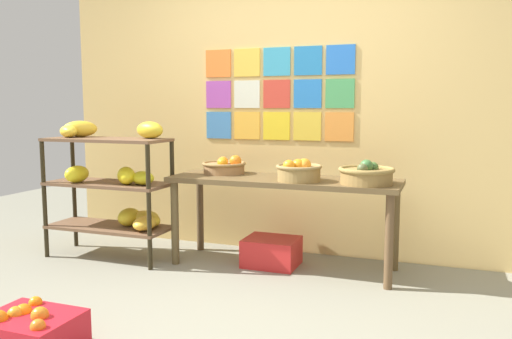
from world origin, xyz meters
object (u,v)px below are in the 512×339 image
display_table (283,189)px  orange_crate_foreground (30,332)px  banana_shelf_unit (116,183)px  fruit_basket_back_right (299,171)px  fruit_basket_centre (225,166)px  fruit_basket_back_left (367,174)px  produce_crate_under_table (272,252)px

display_table → orange_crate_foreground: (-0.80, -1.82, -0.51)m
banana_shelf_unit → display_table: 1.40m
banana_shelf_unit → fruit_basket_back_right: 1.55m
banana_shelf_unit → fruit_basket_back_right: size_ratio=3.32×
banana_shelf_unit → fruit_basket_back_right: banana_shelf_unit is taller
fruit_basket_back_right → display_table: bearing=143.0°
fruit_basket_back_right → orange_crate_foreground: bearing=-119.3°
fruit_basket_centre → orange_crate_foreground: 2.04m
fruit_basket_back_right → orange_crate_foreground: 2.06m
banana_shelf_unit → fruit_basket_back_left: 2.04m
orange_crate_foreground → produce_crate_under_table: bearing=69.1°
display_table → fruit_basket_back_right: 0.26m
fruit_basket_back_right → fruit_basket_centre: bearing=162.7°
banana_shelf_unit → fruit_basket_centre: size_ratio=3.15×
fruit_basket_back_right → fruit_basket_centre: (-0.70, 0.22, -0.02)m
banana_shelf_unit → orange_crate_foreground: (0.58, -1.59, -0.53)m
fruit_basket_back_right → banana_shelf_unit: bearing=-176.0°
fruit_basket_back_right → orange_crate_foreground: size_ratio=0.74×
banana_shelf_unit → fruit_basket_back_left: size_ratio=2.86×
display_table → orange_crate_foreground: display_table is taller
fruit_basket_back_left → fruit_basket_centre: bearing=170.6°
produce_crate_under_table → fruit_basket_centre: bearing=168.6°
orange_crate_foreground → fruit_basket_centre: bearing=82.4°
orange_crate_foreground → fruit_basket_back_left: bearing=49.9°
fruit_basket_back_left → produce_crate_under_table: fruit_basket_back_left is taller
banana_shelf_unit → fruit_basket_centre: (0.84, 0.32, 0.14)m
banana_shelf_unit → fruit_basket_back_left: (2.03, 0.13, 0.15)m
display_table → fruit_basket_back_right: (0.16, -0.12, 0.17)m
produce_crate_under_table → orange_crate_foreground: size_ratio=0.90×
banana_shelf_unit → produce_crate_under_table: banana_shelf_unit is taller
fruit_basket_back_left → orange_crate_foreground: fruit_basket_back_left is taller
fruit_basket_centre → banana_shelf_unit: bearing=-158.8°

